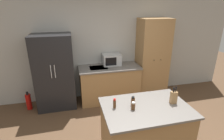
# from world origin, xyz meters

# --- Properties ---
(wall_back) EXTENTS (7.20, 0.06, 2.60)m
(wall_back) POSITION_xyz_m (0.00, 2.33, 1.30)
(wall_back) COLOR #B2B2AD
(wall_back) RESTS_ON ground_plane
(refrigerator) EXTENTS (0.89, 0.68, 1.79)m
(refrigerator) POSITION_xyz_m (-1.34, 1.97, 0.90)
(refrigerator) COLOR black
(refrigerator) RESTS_ON ground_plane
(back_counter) EXTENTS (1.55, 0.70, 0.93)m
(back_counter) POSITION_xyz_m (-0.01, 1.97, 0.47)
(back_counter) COLOR #9E7547
(back_counter) RESTS_ON ground_plane
(pantry_cabinet) EXTENTS (0.78, 0.59, 2.09)m
(pantry_cabinet) POSITION_xyz_m (1.19, 2.02, 1.05)
(pantry_cabinet) COLOR #9E7547
(pantry_cabinet) RESTS_ON ground_plane
(kitchen_island) EXTENTS (1.37, 0.93, 0.91)m
(kitchen_island) POSITION_xyz_m (0.15, 0.05, 0.46)
(kitchen_island) COLOR #9E7547
(kitchen_island) RESTS_ON ground_plane
(microwave) EXTENTS (0.47, 0.35, 0.29)m
(microwave) POSITION_xyz_m (0.09, 2.11, 1.07)
(microwave) COLOR #B2B5B7
(microwave) RESTS_ON back_counter
(knife_block) EXTENTS (0.10, 0.07, 0.29)m
(knife_block) POSITION_xyz_m (0.62, 0.05, 1.02)
(knife_block) COLOR #9E7547
(knife_block) RESTS_ON kitchen_island
(spice_bottle_tall_dark) EXTENTS (0.05, 0.05, 0.16)m
(spice_bottle_tall_dark) POSITION_xyz_m (-0.34, 0.14, 0.98)
(spice_bottle_tall_dark) COLOR #563319
(spice_bottle_tall_dark) RESTS_ON kitchen_island
(spice_bottle_short_red) EXTENTS (0.06, 0.06, 0.12)m
(spice_bottle_short_red) POSITION_xyz_m (-0.07, 0.03, 0.97)
(spice_bottle_short_red) COLOR #563319
(spice_bottle_short_red) RESTS_ON kitchen_island
(spice_bottle_amber_oil) EXTENTS (0.06, 0.06, 0.15)m
(spice_bottle_amber_oil) POSITION_xyz_m (-0.03, 0.15, 0.98)
(spice_bottle_amber_oil) COLOR #563319
(spice_bottle_amber_oil) RESTS_ON kitchen_island
(fire_extinguisher) EXTENTS (0.12, 0.12, 0.46)m
(fire_extinguisher) POSITION_xyz_m (-2.01, 1.96, 0.20)
(fire_extinguisher) COLOR red
(fire_extinguisher) RESTS_ON ground_plane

